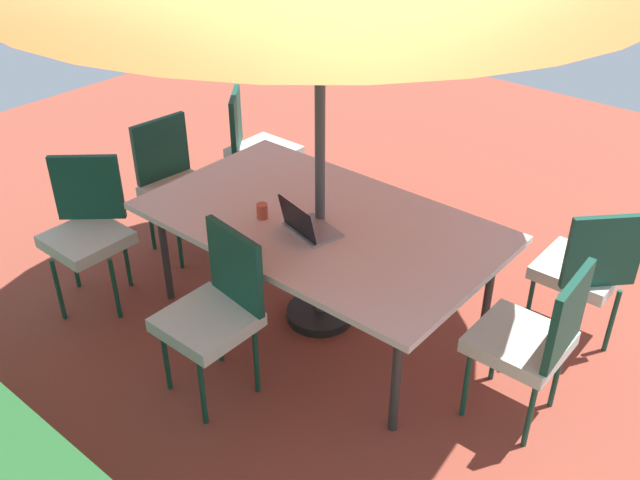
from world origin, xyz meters
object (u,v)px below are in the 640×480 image
(chair_southwest, at_px, (585,267))
(chair_southeast, at_px, (256,145))
(laptop, at_px, (307,226))
(dining_table, at_px, (320,225))
(chair_west, at_px, (533,337))
(chair_east, at_px, (176,181))
(chair_north, at_px, (216,308))
(chair_northeast, at_px, (87,226))
(cup, at_px, (262,211))

(chair_southwest, bearing_deg, chair_southeast, -46.23)
(chair_southeast, bearing_deg, laptop, -164.97)
(dining_table, bearing_deg, chair_southwest, -148.46)
(chair_west, height_order, chair_southwest, same)
(chair_east, distance_m, chair_southwest, 2.83)
(chair_north, bearing_deg, chair_northeast, -175.14)
(dining_table, relative_size, chair_east, 2.18)
(chair_north, height_order, chair_southwest, same)
(chair_east, height_order, laptop, chair_east)
(chair_east, bearing_deg, chair_southeast, 4.78)
(chair_southeast, xyz_separation_m, chair_west, (-2.75, 0.79, 0.00))
(chair_southeast, height_order, laptop, chair_southeast)
(dining_table, distance_m, cup, 0.36)
(chair_east, bearing_deg, cup, -95.74)
(chair_northeast, bearing_deg, chair_west, -25.17)
(chair_north, distance_m, chair_southeast, 2.13)
(chair_east, distance_m, chair_southeast, 0.82)
(dining_table, relative_size, chair_southeast, 2.18)
(chair_east, distance_m, chair_north, 1.58)
(chair_southeast, distance_m, laptop, 1.74)
(chair_west, distance_m, laptop, 1.38)
(chair_southeast, relative_size, chair_west, 1.00)
(chair_north, relative_size, chair_southwest, 1.00)
(chair_northeast, height_order, laptop, chair_northeast)
(chair_southeast, xyz_separation_m, chair_southwest, (-2.70, -0.01, 0.00))
(laptop, relative_size, cup, 4.05)
(chair_northeast, xyz_separation_m, cup, (-1.03, -0.57, 0.24))
(chair_east, xyz_separation_m, chair_southeast, (-0.01, -0.82, 0.00))
(chair_southeast, relative_size, chair_southwest, 1.00)
(chair_north, xyz_separation_m, laptop, (-0.08, -0.67, 0.24))
(chair_southwest, bearing_deg, chair_north, 4.20)
(dining_table, height_order, chair_west, chair_west)
(chair_northeast, relative_size, laptop, 2.63)
(chair_southeast, bearing_deg, chair_west, -145.74)
(chair_southwest, relative_size, laptop, 2.63)
(chair_southeast, relative_size, cup, 10.67)
(chair_east, height_order, chair_southwest, same)
(chair_southeast, xyz_separation_m, chair_northeast, (-0.05, 1.60, 0.00))
(chair_east, relative_size, cup, 10.67)
(dining_table, bearing_deg, laptop, 105.62)
(chair_east, bearing_deg, chair_northeast, -170.11)
(chair_west, relative_size, chair_southwest, 1.00)
(chair_east, relative_size, chair_southeast, 1.00)
(chair_southwest, distance_m, cup, 1.94)
(chair_east, relative_size, laptop, 2.63)
(chair_northeast, bearing_deg, chair_southeast, 49.92)
(cup, bearing_deg, laptop, -173.25)
(chair_southwest, bearing_deg, chair_northeast, -15.06)
(chair_northeast, bearing_deg, chair_north, -44.71)
(chair_southwest, height_order, laptop, chair_southwest)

